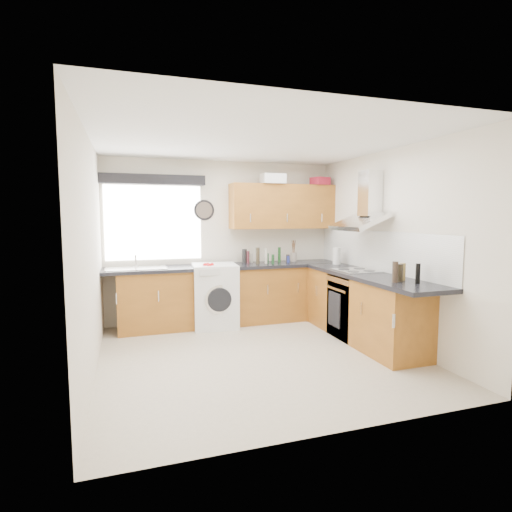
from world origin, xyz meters
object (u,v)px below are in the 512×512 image
object	(u,v)px
extractor_hood	(365,207)
washing_machine	(215,295)
oven	(355,306)
upper_cabinets	(283,207)

from	to	relation	value
extractor_hood	washing_machine	size ratio (longest dim) A/B	0.83
oven	washing_machine	xyz separation A→B (m)	(-1.72, 1.10, 0.04)
extractor_hood	upper_cabinets	size ratio (longest dim) A/B	0.46
oven	upper_cabinets	world-z (taller)	upper_cabinets
upper_cabinets	extractor_hood	bearing A→B (deg)	-63.87
oven	washing_machine	world-z (taller)	washing_machine
upper_cabinets	oven	bearing A→B (deg)	-67.46
oven	extractor_hood	xyz separation A→B (m)	(0.10, -0.00, 1.34)
upper_cabinets	washing_machine	distance (m)	1.78
extractor_hood	upper_cabinets	xyz separation A→B (m)	(-0.65, 1.33, 0.03)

